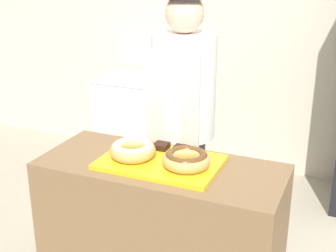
% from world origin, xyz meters
% --- Properties ---
extents(wall_back, '(8.00, 0.06, 2.70)m').
position_xyz_m(wall_back, '(0.00, 2.13, 1.35)').
color(wall_back, beige).
rests_on(wall_back, ground_plane).
extents(display_counter, '(1.30, 0.55, 0.91)m').
position_xyz_m(display_counter, '(0.00, 0.00, 0.46)').
color(display_counter, brown).
rests_on(display_counter, ground_plane).
extents(serving_tray, '(0.62, 0.41, 0.02)m').
position_xyz_m(serving_tray, '(0.00, 0.00, 0.93)').
color(serving_tray, yellow).
rests_on(serving_tray, display_counter).
extents(donut_light_glaze, '(0.25, 0.25, 0.08)m').
position_xyz_m(donut_light_glaze, '(-0.15, -0.02, 0.98)').
color(donut_light_glaze, tan).
rests_on(donut_light_glaze, serving_tray).
extents(donut_chocolate_glaze, '(0.25, 0.25, 0.08)m').
position_xyz_m(donut_chocolate_glaze, '(0.15, -0.02, 0.98)').
color(donut_chocolate_glaze, tan).
rests_on(donut_chocolate_glaze, serving_tray).
extents(brownie_back_left, '(0.08, 0.08, 0.03)m').
position_xyz_m(brownie_back_left, '(-0.06, 0.14, 0.95)').
color(brownie_back_left, black).
rests_on(brownie_back_left, serving_tray).
extents(brownie_back_right, '(0.08, 0.08, 0.03)m').
position_xyz_m(brownie_back_right, '(0.06, 0.14, 0.95)').
color(brownie_back_right, black).
rests_on(brownie_back_right, serving_tray).
extents(baker_person, '(0.40, 0.40, 1.78)m').
position_xyz_m(baker_person, '(-0.10, 0.56, 0.94)').
color(baker_person, '#4C4C51').
rests_on(baker_person, ground_plane).
extents(chest_freezer, '(0.86, 0.57, 0.87)m').
position_xyz_m(chest_freezer, '(-0.93, 1.75, 0.44)').
color(chest_freezer, white).
rests_on(chest_freezer, ground_plane).
extents(bottle_amber, '(0.08, 0.08, 0.26)m').
position_xyz_m(bottle_amber, '(-0.84, 1.83, 0.97)').
color(bottle_amber, '#99661E').
rests_on(bottle_amber, chest_freezer).
extents(bottle_blue, '(0.06, 0.06, 0.21)m').
position_xyz_m(bottle_blue, '(-0.82, 1.94, 0.95)').
color(bottle_blue, '#1E4CB2').
rests_on(bottle_blue, chest_freezer).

